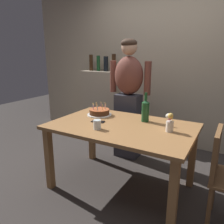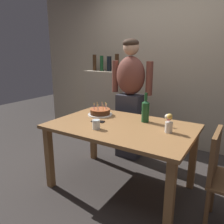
{
  "view_description": "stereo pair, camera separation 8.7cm",
  "coord_description": "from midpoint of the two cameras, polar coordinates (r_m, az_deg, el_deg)",
  "views": [
    {
      "loc": [
        1.01,
        -1.97,
        1.47
      ],
      "look_at": [
        -0.16,
        0.08,
        0.84
      ],
      "focal_mm": 35.14,
      "sensor_mm": 36.0,
      "label": 1
    },
    {
      "loc": [
        1.08,
        -1.92,
        1.47
      ],
      "look_at": [
        -0.16,
        0.08,
        0.84
      ],
      "focal_mm": 35.14,
      "sensor_mm": 36.0,
      "label": 2
    }
  ],
  "objects": [
    {
      "name": "dining_table",
      "position": [
        2.36,
        1.44,
        -5.58
      ],
      "size": [
        1.5,
        0.96,
        0.74
      ],
      "color": "olive",
      "rests_on": "ground_plane"
    },
    {
      "name": "birthday_cake",
      "position": [
        2.68,
        -4.22,
        -0.07
      ],
      "size": [
        0.3,
        0.3,
        0.15
      ],
      "color": "white",
      "rests_on": "dining_table"
    },
    {
      "name": "water_glass_near",
      "position": [
        2.19,
        -5.01,
        -3.28
      ],
      "size": [
        0.08,
        0.08,
        0.09
      ],
      "primitive_type": "cylinder",
      "color": "silver",
      "rests_on": "dining_table"
    },
    {
      "name": "flower_vase",
      "position": [
        2.16,
        13.67,
        -2.52
      ],
      "size": [
        0.08,
        0.08,
        0.19
      ],
      "color": "silver",
      "rests_on": "dining_table"
    },
    {
      "name": "person_man_bearded",
      "position": [
        3.06,
        3.46,
        3.71
      ],
      "size": [
        0.61,
        0.27,
        1.66
      ],
      "rotation": [
        0.0,
        0.0,
        3.14
      ],
      "color": "#33333D",
      "rests_on": "ground_plane"
    },
    {
      "name": "ground_plane",
      "position": [
        2.66,
        1.35,
        -18.68
      ],
      "size": [
        10.0,
        10.0,
        0.0
      ],
      "primitive_type": "plane",
      "color": "#332D2B"
    },
    {
      "name": "cell_phone",
      "position": [
        2.43,
        -4.68,
        -2.49
      ],
      "size": [
        0.15,
        0.1,
        0.01
      ],
      "primitive_type": "cube",
      "rotation": [
        0.0,
        0.0,
        0.18
      ],
      "color": "black",
      "rests_on": "dining_table"
    },
    {
      "name": "shelf_cabinet",
      "position": [
        4.0,
        -3.09,
        2.4
      ],
      "size": [
        0.73,
        0.3,
        1.46
      ],
      "color": "tan",
      "rests_on": "ground_plane"
    },
    {
      "name": "wine_bottle",
      "position": [
        2.43,
        7.67,
        0.48
      ],
      "size": [
        0.08,
        0.08,
        0.32
      ],
      "color": "#194723",
      "rests_on": "dining_table"
    },
    {
      "name": "back_wall",
      "position": [
        3.65,
        13.41,
        11.92
      ],
      "size": [
        5.2,
        0.1,
        2.6
      ],
      "primitive_type": "cube",
      "color": "tan",
      "rests_on": "ground_plane"
    }
  ]
}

